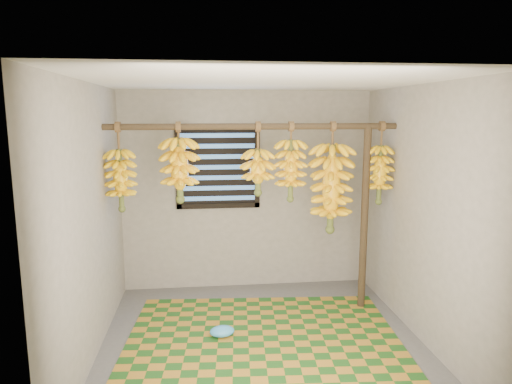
{
  "coord_description": "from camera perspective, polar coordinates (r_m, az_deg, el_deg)",
  "views": [
    {
      "loc": [
        -0.52,
        -3.95,
        2.13
      ],
      "look_at": [
        0.0,
        0.55,
        1.35
      ],
      "focal_mm": 32.0,
      "sensor_mm": 36.0,
      "label": 1
    }
  ],
  "objects": [
    {
      "name": "ceiling",
      "position": [
        3.99,
        0.94,
        13.73
      ],
      "size": [
        3.0,
        3.0,
        0.01
      ],
      "primitive_type": "cube",
      "color": "silver",
      "rests_on": "wall_back"
    },
    {
      "name": "wall_right",
      "position": [
        4.53,
        20.14,
        -2.67
      ],
      "size": [
        0.01,
        3.0,
        2.4
      ],
      "primitive_type": "cube",
      "color": "gray",
      "rests_on": "floor"
    },
    {
      "name": "woven_mat",
      "position": [
        4.53,
        0.97,
        -18.23
      ],
      "size": [
        2.73,
        2.26,
        0.01
      ],
      "primitive_type": "cube",
      "rotation": [
        0.0,
        0.0,
        -0.07
      ],
      "color": "#1D5017",
      "rests_on": "floor"
    },
    {
      "name": "window",
      "position": [
        5.46,
        -4.78,
        3.12
      ],
      "size": [
        1.0,
        0.04,
        1.0
      ],
      "color": "black",
      "rests_on": "wall_back"
    },
    {
      "name": "banana_bunch_b",
      "position": [
        4.69,
        -9.54,
        2.73
      ],
      "size": [
        0.36,
        0.36,
        0.81
      ],
      "color": "brown",
      "rests_on": "hanging_pole"
    },
    {
      "name": "banana_bunch_d",
      "position": [
        4.77,
        4.34,
        2.7
      ],
      "size": [
        0.32,
        0.32,
        0.83
      ],
      "color": "brown",
      "rests_on": "hanging_pole"
    },
    {
      "name": "hanging_pole",
      "position": [
        4.68,
        -0.21,
        8.19
      ],
      "size": [
        3.0,
        0.06,
        0.06
      ],
      "primitive_type": "cylinder",
      "rotation": [
        0.0,
        1.57,
        0.0
      ],
      "color": "#42331F",
      "rests_on": "wall_left"
    },
    {
      "name": "wall_left",
      "position": [
        4.17,
        -20.12,
        -3.71
      ],
      "size": [
        0.01,
        3.0,
        2.4
      ],
      "primitive_type": "cube",
      "color": "gray",
      "rests_on": "floor"
    },
    {
      "name": "wall_back",
      "position": [
        5.55,
        -1.13,
        0.14
      ],
      "size": [
        3.0,
        0.01,
        2.4
      ],
      "primitive_type": "cube",
      "color": "gray",
      "rests_on": "floor"
    },
    {
      "name": "banana_bunch_a",
      "position": [
        4.76,
        -16.57,
        1.43
      ],
      "size": [
        0.31,
        0.31,
        0.89
      ],
      "color": "brown",
      "rests_on": "hanging_pole"
    },
    {
      "name": "support_post",
      "position": [
        5.08,
        13.39,
        -3.34
      ],
      "size": [
        0.08,
        0.08,
        2.0
      ],
      "primitive_type": "cylinder",
      "color": "#42331F",
      "rests_on": "floor"
    },
    {
      "name": "banana_bunch_f",
      "position": [
        5.05,
        15.21,
        2.13
      ],
      "size": [
        0.27,
        0.27,
        0.88
      ],
      "color": "brown",
      "rests_on": "hanging_pole"
    },
    {
      "name": "plastic_bag",
      "position": [
        4.6,
        -4.26,
        -16.97
      ],
      "size": [
        0.27,
        0.21,
        0.1
      ],
      "primitive_type": "ellipsoid",
      "rotation": [
        0.0,
        0.0,
        0.14
      ],
      "color": "#3D9EE6",
      "rests_on": "woven_mat"
    },
    {
      "name": "banana_bunch_c",
      "position": [
        4.72,
        0.25,
        2.52
      ],
      "size": [
        0.33,
        0.33,
        0.75
      ],
      "color": "brown",
      "rests_on": "hanging_pole"
    },
    {
      "name": "banana_bunch_e",
      "position": [
        4.9,
        9.37,
        0.42
      ],
      "size": [
        0.44,
        0.44,
        1.17
      ],
      "color": "brown",
      "rests_on": "hanging_pole"
    },
    {
      "name": "floor",
      "position": [
        4.52,
        0.85,
        -18.44
      ],
      "size": [
        3.0,
        3.0,
        0.01
      ],
      "primitive_type": "cube",
      "color": "#515151",
      "rests_on": "ground"
    }
  ]
}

